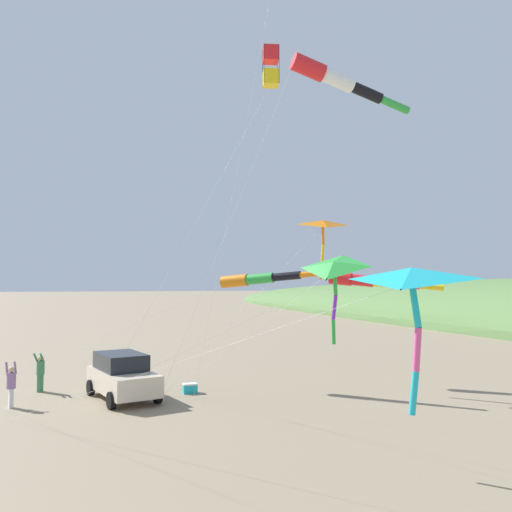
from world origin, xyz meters
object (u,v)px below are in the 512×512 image
at_px(kite_delta_purple_drifting, 411,279).
at_px(parked_car, 122,376).
at_px(kite_delta_checkered_midright, 333,268).
at_px(kite_windsock_red_high_left, 258,279).
at_px(cooler_box, 190,388).
at_px(kite_windsock_long_streamer_right, 335,79).
at_px(kite_windsock_black_fish_shape, 369,281).
at_px(person_child_grey_jacket, 11,383).
at_px(person_child_green_jacket, 40,370).
at_px(kite_delta_magenta_far_left, 323,225).
at_px(kite_box_blue_topmost, 271,67).

bearing_deg(kite_delta_purple_drifting, parked_car, 108.86).
distance_m(kite_delta_checkered_midright, kite_windsock_red_high_left, 10.38).
bearing_deg(cooler_box, kite_windsock_long_streamer_right, -76.30).
xyz_separation_m(kite_windsock_long_streamer_right, kite_windsock_red_high_left, (0.98, 9.81, -5.71)).
distance_m(kite_windsock_black_fish_shape, kite_windsock_red_high_left, 5.59).
bearing_deg(person_child_grey_jacket, cooler_box, 3.73).
bearing_deg(person_child_green_jacket, kite_windsock_red_high_left, -11.72).
distance_m(person_child_grey_jacket, kite_windsock_red_high_left, 11.12).
distance_m(parked_car, kite_delta_magenta_far_left, 11.27).
bearing_deg(kite_delta_magenta_far_left, person_child_grey_jacket, -179.48).
bearing_deg(kite_windsock_red_high_left, kite_windsock_black_fish_shape, -6.04).
height_order(kite_box_blue_topmost, kite_delta_checkered_midright, kite_box_blue_topmost).
bearing_deg(kite_delta_purple_drifting, person_child_green_jacket, 116.21).
relative_size(kite_windsock_long_streamer_right, kite_windsock_black_fish_shape, 0.69).
relative_size(kite_box_blue_topmost, kite_windsock_long_streamer_right, 1.38).
distance_m(kite_box_blue_topmost, kite_windsock_long_streamer_right, 9.81).
distance_m(cooler_box, kite_windsock_long_streamer_right, 14.24).
bearing_deg(parked_car, kite_delta_purple_drifting, -71.14).
distance_m(person_child_green_jacket, kite_windsock_long_streamer_right, 17.47).
bearing_deg(kite_windsock_black_fish_shape, kite_delta_magenta_far_left, -175.91).
bearing_deg(cooler_box, parked_car, -175.79).
bearing_deg(kite_delta_checkered_midright, person_child_green_jacket, 123.55).
distance_m(cooler_box, kite_delta_purple_drifting, 14.56).
bearing_deg(parked_car, kite_delta_magenta_far_left, -0.80).
height_order(cooler_box, person_child_grey_jacket, person_child_grey_jacket).
height_order(person_child_grey_jacket, kite_delta_checkered_midright, kite_delta_checkered_midright).
bearing_deg(parked_car, person_child_green_jacket, 141.81).
bearing_deg(person_child_grey_jacket, person_child_green_jacket, 73.26).
height_order(kite_delta_magenta_far_left, kite_windsock_red_high_left, kite_delta_magenta_far_left).
distance_m(person_child_grey_jacket, kite_delta_purple_drifting, 16.36).
distance_m(kite_windsock_long_streamer_right, kite_delta_purple_drifting, 7.28).
distance_m(kite_windsock_long_streamer_right, kite_delta_checkered_midright, 5.53).
height_order(person_child_green_jacket, kite_windsock_black_fish_shape, kite_windsock_black_fish_shape).
bearing_deg(kite_box_blue_topmost, kite_windsock_long_streamer_right, -98.24).
distance_m(parked_car, person_child_green_jacket, 4.22).
height_order(parked_car, kite_windsock_red_high_left, kite_windsock_red_high_left).
relative_size(person_child_grey_jacket, kite_windsock_black_fish_shape, 0.10).
bearing_deg(person_child_grey_jacket, kite_windsock_red_high_left, 4.94).
bearing_deg(kite_windsock_long_streamer_right, kite_delta_checkered_midright, -126.04).
xyz_separation_m(parked_car, person_child_green_jacket, (-3.32, 2.61, -0.01)).
height_order(cooler_box, kite_windsock_black_fish_shape, kite_windsock_black_fish_shape).
bearing_deg(kite_windsock_red_high_left, kite_box_blue_topmost, -73.04).
bearing_deg(kite_windsock_black_fish_shape, cooler_box, 178.99).
relative_size(kite_windsock_black_fish_shape, kite_delta_checkered_midright, 1.43).
bearing_deg(person_child_grey_jacket, kite_delta_magenta_far_left, 0.52).
bearing_deg(kite_delta_magenta_far_left, kite_windsock_long_streamer_right, -113.79).
distance_m(parked_car, kite_windsock_red_high_left, 7.38).
distance_m(cooler_box, person_child_green_jacket, 6.69).
relative_size(parked_car, kite_windsock_black_fish_shape, 0.28).
distance_m(kite_box_blue_topmost, kite_delta_checkered_midright, 13.46).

